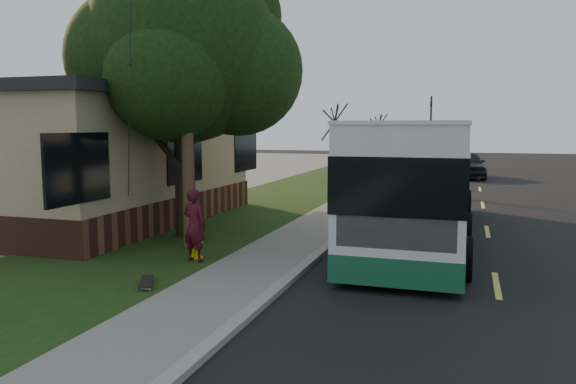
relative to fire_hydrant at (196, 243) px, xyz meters
The scene contains 17 objects.
ground 2.64m from the fire_hydrant, ahead, with size 120.00×120.00×0.00m, color black.
road 11.99m from the fire_hydrant, 56.58° to the left, with size 8.00×80.00×0.01m, color black.
curb 10.34m from the fire_hydrant, 75.43° to the left, with size 0.25×80.00×0.12m, color gray.
sidewalk 10.13m from the fire_hydrant, 80.91° to the left, with size 2.00×80.00×0.08m, color slate.
grass_verge 10.19m from the fire_hydrant, 100.76° to the left, with size 5.00×80.00×0.07m, color black.
building_lot 15.55m from the fire_hydrant, 139.96° to the left, with size 15.00×80.00×0.04m, color slate.
fire_hydrant is the anchor object (origin of this frame).
utility_pole 4.37m from the fire_hydrant, 125.38° to the left, with size 2.86×3.21×9.07m.
leafy_tree 5.65m from the fire_hydrant, 120.67° to the left, with size 6.30×6.00×7.80m.
bare_tree_near 18.10m from the fire_hydrant, 92.86° to the left, with size 1.38×1.21×4.31m.
bare_tree_far 30.04m from the fire_hydrant, 90.76° to the left, with size 1.38×1.21×4.03m.
traffic_signal 34.25m from the fire_hydrant, 84.79° to the left, with size 0.18×0.22×5.50m.
transit_bus 6.71m from the fire_hydrant, 43.87° to the left, with size 2.77×11.99×3.24m.
skateboarder 0.55m from the fire_hydrant, 68.50° to the right, with size 0.61×0.40×1.68m, color #430D19.
skateboard_main 2.32m from the fire_hydrant, 87.51° to the right, with size 0.64×0.92×0.09m.
dumpster 6.15m from the fire_hydrant, 142.71° to the left, with size 1.84×1.63×1.36m.
distant_car 25.06m from the fire_hydrant, 76.37° to the left, with size 1.98×4.91×1.67m, color black.
Camera 1 is at (3.36, -11.57, 3.14)m, focal length 35.00 mm.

